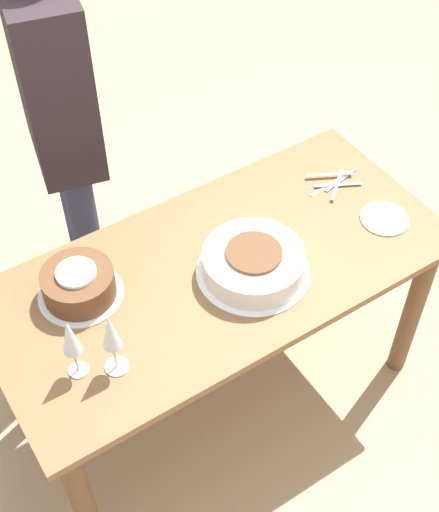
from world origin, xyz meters
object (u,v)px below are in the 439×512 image
cake_front_chocolate (79,284)px  person_cutting (59,111)px  cake_center_white (253,263)px  wine_glass_far (70,338)px  wine_glass_near (111,334)px

cake_front_chocolate → person_cutting: (-0.24, -0.62, 0.16)m
cake_center_white → wine_glass_far: wine_glass_far is taller
cake_front_chocolate → wine_glass_far: 0.30m
wine_glass_far → person_cutting: (-0.37, -0.87, 0.05)m
wine_glass_far → cake_front_chocolate: bearing=-116.9°
cake_front_chocolate → person_cutting: person_cutting is taller
wine_glass_far → person_cutting: 0.94m
cake_center_white → cake_front_chocolate: (0.50, -0.21, 0.01)m
person_cutting → wine_glass_far: bearing=-10.4°
cake_front_chocolate → wine_glass_far: size_ratio=1.15×
cake_front_chocolate → wine_glass_near: size_ratio=1.11×
cake_center_white → wine_glass_near: size_ratio=1.53×
wine_glass_near → person_cutting: (-0.27, -0.91, 0.05)m
cake_center_white → person_cutting: 0.89m
cake_center_white → person_cutting: bearing=-73.2°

